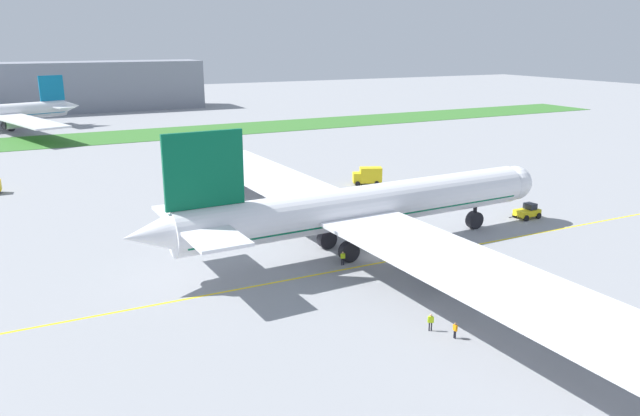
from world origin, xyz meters
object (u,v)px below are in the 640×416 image
ground_crew_wingwalker_port (431,321)px  ground_crew_marshaller_front (343,257)px  airliner_foreground (358,208)px  ground_crew_wingwalker_starboard (455,329)px  service_truck_catering_van (368,176)px  service_truck_baggage_loader (255,173)px  pushback_tug (528,211)px

ground_crew_wingwalker_port → ground_crew_marshaller_front: (1.00, 18.75, -0.01)m
airliner_foreground → ground_crew_marshaller_front: size_ratio=56.05×
airliner_foreground → ground_crew_wingwalker_port: 23.51m
ground_crew_wingwalker_starboard → service_truck_catering_van: bearing=66.4°
service_truck_baggage_loader → service_truck_catering_van: size_ratio=0.91×
airliner_foreground → ground_crew_wingwalker_port: bearing=-103.1°
ground_crew_marshaller_front → service_truck_catering_van: 42.44m
service_truck_catering_van → ground_crew_wingwalker_port: bearing=-115.4°
airliner_foreground → service_truck_catering_van: size_ratio=16.54×
pushback_tug → ground_crew_wingwalker_port: pushback_tug is taller
service_truck_catering_van → pushback_tug: bearing=-71.1°
ground_crew_wingwalker_port → airliner_foreground: bearing=76.9°
service_truck_baggage_loader → service_truck_catering_van: service_truck_catering_van is taller
ground_crew_wingwalker_starboard → airliner_foreground: bearing=80.5°
ground_crew_wingwalker_port → service_truck_catering_van: (25.41, 53.46, 0.67)m
pushback_tug → airliner_foreground: bearing=-177.7°
pushback_tug → ground_crew_marshaller_front: size_ratio=3.31×
ground_crew_marshaller_front → service_truck_catering_van: (24.41, 34.71, 0.69)m
ground_crew_wingwalker_port → ground_crew_marshaller_front: 18.77m
ground_crew_wingwalker_starboard → service_truck_catering_van: (24.34, 55.67, 0.76)m
ground_crew_wingwalker_port → service_truck_baggage_loader: bearing=83.4°
service_truck_baggage_loader → ground_crew_wingwalker_starboard: bearing=-95.5°
airliner_foreground → pushback_tug: airliner_foreground is taller
ground_crew_wingwalker_port → service_truck_catering_van: bearing=64.6°
pushback_tug → ground_crew_marshaller_front: bearing=-171.9°
pushback_tug → ground_crew_marshaller_front: pushback_tug is taller
ground_crew_wingwalker_starboard → ground_crew_marshaller_front: bearing=90.2°
airliner_foreground → ground_crew_wingwalker_starboard: size_ratio=60.66×
airliner_foreground → service_truck_baggage_loader: (2.37, 42.94, -4.11)m
ground_crew_wingwalker_starboard → pushback_tug: bearing=36.8°
service_truck_baggage_loader → service_truck_catering_van: (17.83, -11.93, 0.12)m
airliner_foreground → ground_crew_marshaller_front: airliner_foreground is taller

